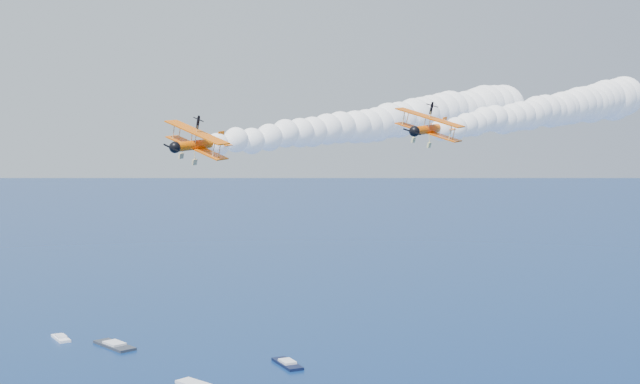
{
  "coord_description": "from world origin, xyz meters",
  "views": [
    {
      "loc": [
        -11.73,
        -71.76,
        59.33
      ],
      "look_at": [
        7.02,
        18.7,
        52.32
      ],
      "focal_mm": 48.1,
      "sensor_mm": 36.0,
      "label": 1
    }
  ],
  "objects": [
    {
      "name": "biplane_trail",
      "position": [
        -6.11,
        16.5,
        57.55
      ],
      "size": [
        11.27,
        11.8,
        7.53
      ],
      "primitive_type": null,
      "rotation": [
        -0.3,
        0.07,
        3.82
      ],
      "color": "#E95E04"
    },
    {
      "name": "smoke_trail_lead",
      "position": [
        46.14,
        43.12,
        61.74
      ],
      "size": [
        72.07,
        71.32,
        12.14
      ],
      "primitive_type": null,
      "rotation": [
        0.0,
        0.0,
        3.85
      ],
      "color": "white"
    },
    {
      "name": "biplane_lead",
      "position": [
        20.14,
        20.9,
        59.1
      ],
      "size": [
        11.59,
        12.06,
        7.54
      ],
      "primitive_type": null,
      "rotation": [
        -0.27,
        0.07,
        3.85
      ],
      "color": "#E75A04"
    },
    {
      "name": "smoke_trail_trail",
      "position": [
        20.52,
        37.96,
        60.19
      ],
      "size": [
        72.05,
        70.62,
        12.14
      ],
      "primitive_type": null,
      "rotation": [
        0.0,
        0.0,
        3.82
      ],
      "color": "white"
    }
  ]
}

